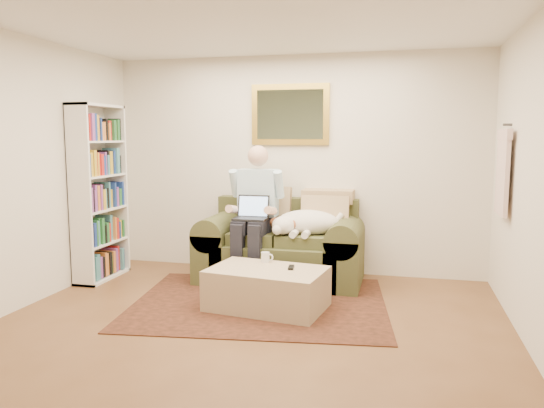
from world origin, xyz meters
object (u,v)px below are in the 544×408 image
at_px(laptop, 252,213).
at_px(ottoman, 267,289).
at_px(sofa, 281,253).
at_px(seated_man, 254,215).
at_px(sleeping_dog, 308,222).
at_px(coffee_mug, 265,257).
at_px(bookshelf, 99,193).

height_order(laptop, ottoman, laptop).
xyz_separation_m(sofa, laptop, (-0.27, -0.24, 0.49)).
distance_m(seated_man, laptop, 0.08).
height_order(sleeping_dog, coffee_mug, sleeping_dog).
bearing_deg(bookshelf, seated_man, 7.58).
xyz_separation_m(seated_man, ottoman, (0.37, -0.86, -0.57)).
xyz_separation_m(laptop, coffee_mug, (0.29, -0.53, -0.37)).
distance_m(ottoman, bookshelf, 2.38).
height_order(laptop, bookshelf, bookshelf).
relative_size(sofa, laptop, 5.15).
bearing_deg(ottoman, coffee_mug, 108.15).
xyz_separation_m(coffee_mug, bookshelf, (-2.06, 0.36, 0.56)).
bearing_deg(bookshelf, sleeping_dog, 7.46).
relative_size(sofa, bookshelf, 0.92).
relative_size(laptop, coffee_mug, 3.56).
relative_size(sofa, coffee_mug, 18.32).
relative_size(laptop, sleeping_dog, 0.47).
distance_m(seated_man, ottoman, 1.10).
distance_m(laptop, ottoman, 1.06).
relative_size(sleeping_dog, bookshelf, 0.38).
height_order(sofa, coffee_mug, sofa).
xyz_separation_m(sofa, seated_man, (-0.27, -0.17, 0.45)).
relative_size(seated_man, coffee_mug, 15.41).
height_order(sofa, seated_man, seated_man).
bearing_deg(laptop, ottoman, -64.50).
relative_size(seated_man, laptop, 4.33).
bearing_deg(coffee_mug, seated_man, 115.89).
bearing_deg(coffee_mug, laptop, 118.86).
relative_size(seated_man, sleeping_dog, 2.04).
height_order(coffee_mug, bookshelf, bookshelf).
xyz_separation_m(laptop, sleeping_dog, (0.60, 0.15, -0.11)).
distance_m(ottoman, coffee_mug, 0.37).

